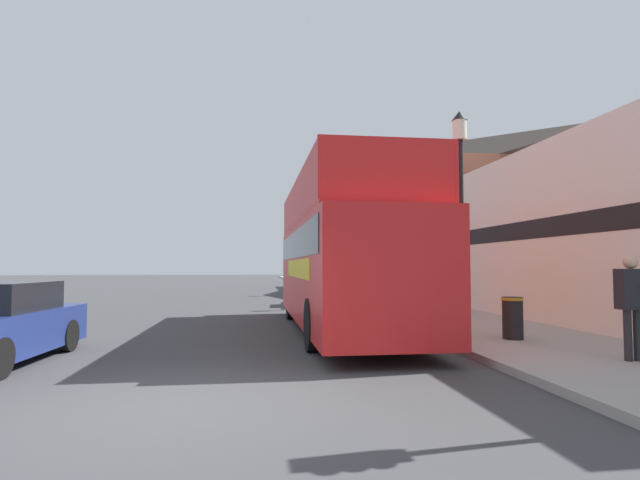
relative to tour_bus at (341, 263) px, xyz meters
name	(u,v)px	position (x,y,z in m)	size (l,w,h in m)	color
ground_plane	(236,298)	(-3.28, 14.18, -1.81)	(144.00, 144.00, 0.00)	#3D3D3F
sidewalk	(375,299)	(3.68, 11.18, -1.74)	(3.96, 108.00, 0.14)	#999993
brick_terrace_rear	(425,219)	(8.66, 17.56, 2.96)	(6.00, 24.29, 9.55)	#935642
tour_bus	(341,263)	(0.00, 0.00, 0.00)	(2.58, 10.42, 4.00)	red
parked_car_ahead_of_bus	(320,290)	(0.58, 8.69, -1.16)	(1.98, 4.07, 1.42)	#9E9EA3
pedestrian_nearest	(631,297)	(4.01, -5.57, -0.60)	(0.47, 0.26, 1.79)	#232328
lamp_post_nearest	(460,182)	(2.30, -2.56, 1.84)	(0.35, 0.35, 5.15)	black
lamp_post_second	(369,226)	(2.36, 6.75, 1.58)	(0.35, 0.35, 4.72)	black
lamp_post_third	(328,238)	(2.09, 16.07, 1.56)	(0.35, 0.35, 4.69)	black
litter_bin	(513,317)	(3.30, -2.93, -1.19)	(0.48, 0.48, 0.92)	black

